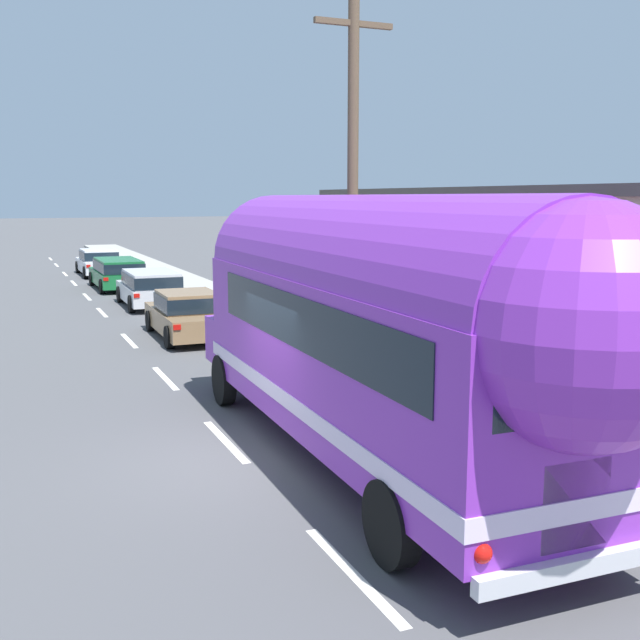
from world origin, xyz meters
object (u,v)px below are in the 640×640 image
object	(u,v)px
utility_pole	(353,181)
car_third	(118,271)
painted_bus	(381,321)
car_lead	(188,313)
car_fourth	(99,261)
car_second	(150,286)

from	to	relation	value
utility_pole	car_third	distance (m)	20.08
painted_bus	car_lead	bearing A→B (deg)	90.06
utility_pole	painted_bus	distance (m)	6.26
utility_pole	car_fourth	size ratio (longest dim) A/B	1.76
car_lead	car_third	distance (m)	13.01
utility_pole	car_fourth	bearing A→B (deg)	94.85
car_lead	car_second	size ratio (longest dim) A/B	1.01
car_second	utility_pole	bearing A→B (deg)	-81.61
car_lead	car_third	xyz separation A→B (m)	(-0.08, 13.01, 0.07)
painted_bus	car_third	bearing A→B (deg)	90.21
car_lead	car_fourth	world-z (taller)	same
utility_pole	car_third	size ratio (longest dim) A/B	1.76
painted_bus	car_fourth	distance (m)	31.90
car_lead	car_fourth	xyz separation A→B (m)	(-0.07, 19.78, 0.01)
painted_bus	car_third	xyz separation A→B (m)	(-0.09, 25.10, -1.50)
utility_pole	car_fourth	distance (m)	26.73
car_second	car_fourth	distance (m)	12.98
car_second	car_third	size ratio (longest dim) A/B	0.91
utility_pole	car_third	world-z (taller)	utility_pole
car_second	car_fourth	world-z (taller)	same
painted_bus	car_lead	distance (m)	12.19
car_lead	car_third	bearing A→B (deg)	90.35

